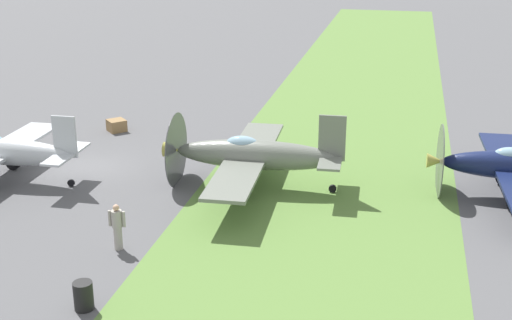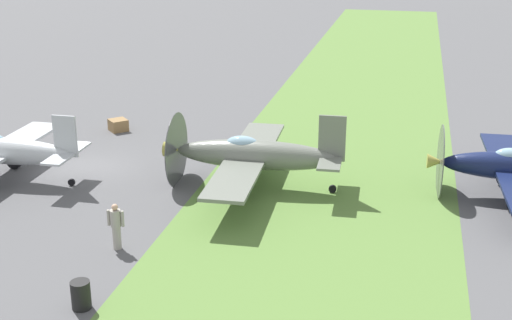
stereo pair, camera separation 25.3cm
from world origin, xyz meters
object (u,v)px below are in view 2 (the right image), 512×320
Objects in this scene: ground_crew_chief at (116,225)px; fuel_drum at (81,295)px; airplane_lead at (1,151)px; airplane_wingman at (253,155)px; supply_crate at (118,125)px.

ground_crew_chief is 4.01m from fuel_drum.
airplane_wingman reaches higher than airplane_lead.
airplane_wingman is 11.21m from fuel_drum.
airplane_lead is 10.37× the size of supply_crate.
ground_crew_chief is (-5.18, -7.71, -0.49)m from airplane_lead.
airplane_lead is 8.44m from supply_crate.
ground_crew_chief is 1.92× the size of supply_crate.
ground_crew_chief is 14.53m from supply_crate.
fuel_drum is 18.38m from supply_crate.
airplane_wingman is 11.25m from supply_crate.
airplane_wingman reaches higher than supply_crate.
airplane_lead reaches higher than supply_crate.
fuel_drum is (-10.80, 2.82, -1.05)m from airplane_wingman.
ground_crew_chief is at bearing 151.53° from airplane_wingman.
fuel_drum is 1.00× the size of supply_crate.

